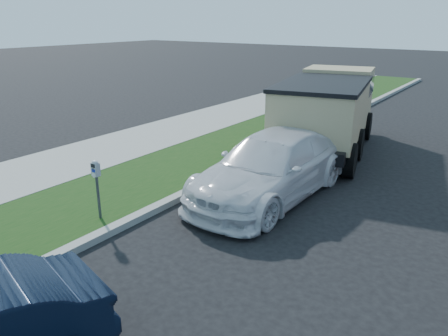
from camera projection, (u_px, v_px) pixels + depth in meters
The scene contains 5 objects.
ground at pixel (253, 242), 8.69m from camera, with size 120.00×120.00×0.00m, color black.
streetside at pixel (130, 163), 13.23m from camera, with size 6.12×50.00×0.15m.
parking_meter at pixel (96, 177), 9.14m from camera, with size 0.18×0.13×1.31m.
white_wagon at pixel (271, 167), 10.70m from camera, with size 2.16×5.31×1.54m, color silver.
dump_truck at pixel (328, 108), 14.43m from camera, with size 3.68×6.75×2.51m.
Camera 1 is at (3.96, -6.67, 4.23)m, focal length 35.00 mm.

